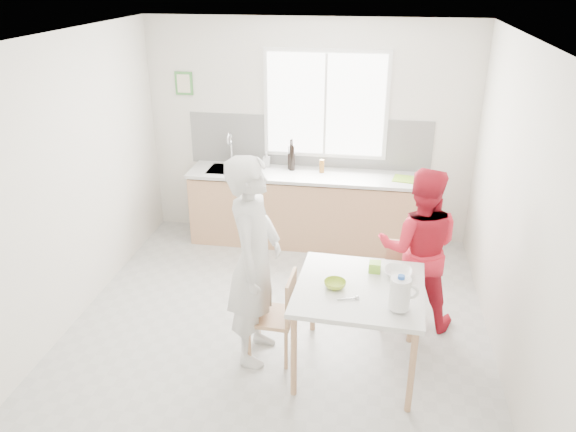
# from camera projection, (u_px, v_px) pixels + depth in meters

# --- Properties ---
(ground) EXTENTS (4.50, 4.50, 0.00)m
(ground) POSITION_uv_depth(u_px,v_px,m) (277.00, 331.00, 5.40)
(ground) COLOR #B7B7B2
(ground) RESTS_ON ground
(room_shell) EXTENTS (4.50, 4.50, 4.50)m
(room_shell) POSITION_uv_depth(u_px,v_px,m) (275.00, 169.00, 4.73)
(room_shell) COLOR silver
(room_shell) RESTS_ON ground
(window) EXTENTS (1.50, 0.06, 1.30)m
(window) POSITION_uv_depth(u_px,v_px,m) (326.00, 105.00, 6.69)
(window) COLOR white
(window) RESTS_ON room_shell
(backsplash) EXTENTS (3.00, 0.02, 0.65)m
(backsplash) POSITION_uv_depth(u_px,v_px,m) (308.00, 142.00, 6.92)
(backsplash) COLOR white
(backsplash) RESTS_ON room_shell
(picture_frame) EXTENTS (0.22, 0.03, 0.28)m
(picture_frame) POSITION_uv_depth(u_px,v_px,m) (184.00, 83.00, 6.87)
(picture_frame) COLOR #448E40
(picture_frame) RESTS_ON room_shell
(kitchen_counter) EXTENTS (2.84, 0.64, 1.37)m
(kitchen_counter) POSITION_uv_depth(u_px,v_px,m) (304.00, 211.00, 6.99)
(kitchen_counter) COLOR tan
(kitchen_counter) RESTS_ON ground
(dining_table) EXTENTS (1.09, 1.09, 0.80)m
(dining_table) POSITION_uv_depth(u_px,v_px,m) (359.00, 295.00, 4.64)
(dining_table) COLOR silver
(dining_table) RESTS_ON ground
(chair_left) EXTENTS (0.40, 0.40, 0.83)m
(chair_left) POSITION_uv_depth(u_px,v_px,m) (279.00, 313.00, 4.87)
(chair_left) COLOR tan
(chair_left) RESTS_ON ground
(chair_far) EXTENTS (0.39, 0.39, 0.81)m
(chair_far) POSITION_uv_depth(u_px,v_px,m) (402.00, 280.00, 5.41)
(chair_far) COLOR tan
(chair_far) RESTS_ON ground
(person_white) EXTENTS (0.48, 0.70, 1.87)m
(person_white) POSITION_uv_depth(u_px,v_px,m) (254.00, 262.00, 4.72)
(person_white) COLOR silver
(person_white) RESTS_ON ground
(person_red) EXTENTS (0.80, 0.64, 1.59)m
(person_red) POSITION_uv_depth(u_px,v_px,m) (419.00, 249.00, 5.24)
(person_red) COLOR red
(person_red) RESTS_ON ground
(bowl_green) EXTENTS (0.19, 0.19, 0.06)m
(bowl_green) POSITION_uv_depth(u_px,v_px,m) (335.00, 284.00, 4.58)
(bowl_green) COLOR #9DBD2B
(bowl_green) RESTS_ON dining_table
(bowl_white) EXTENTS (0.25, 0.25, 0.06)m
(bowl_white) POSITION_uv_depth(u_px,v_px,m) (398.00, 273.00, 4.76)
(bowl_white) COLOR silver
(bowl_white) RESTS_ON dining_table
(milk_jug) EXTENTS (0.22, 0.16, 0.28)m
(milk_jug) POSITION_uv_depth(u_px,v_px,m) (400.00, 293.00, 4.23)
(milk_jug) COLOR white
(milk_jug) RESTS_ON dining_table
(green_box) EXTENTS (0.10, 0.10, 0.09)m
(green_box) POSITION_uv_depth(u_px,v_px,m) (375.00, 267.00, 4.82)
(green_box) COLOR #82C52D
(green_box) RESTS_ON dining_table
(spoon) EXTENTS (0.16, 0.06, 0.01)m
(spoon) POSITION_uv_depth(u_px,v_px,m) (347.00, 299.00, 4.42)
(spoon) COLOR #A5A5AA
(spoon) RESTS_ON dining_table
(cutting_board) EXTENTS (0.39, 0.31, 0.01)m
(cutting_board) POSITION_uv_depth(u_px,v_px,m) (408.00, 179.00, 6.58)
(cutting_board) COLOR #89C12C
(cutting_board) RESTS_ON kitchen_counter
(wine_bottle_a) EXTENTS (0.07, 0.07, 0.32)m
(wine_bottle_a) POSITION_uv_depth(u_px,v_px,m) (292.00, 157.00, 6.84)
(wine_bottle_a) COLOR black
(wine_bottle_a) RESTS_ON kitchen_counter
(wine_bottle_b) EXTENTS (0.07, 0.07, 0.30)m
(wine_bottle_b) POSITION_uv_depth(u_px,v_px,m) (291.00, 157.00, 6.88)
(wine_bottle_b) COLOR black
(wine_bottle_b) RESTS_ON kitchen_counter
(jar_amber) EXTENTS (0.06, 0.06, 0.16)m
(jar_amber) POSITION_uv_depth(u_px,v_px,m) (322.00, 166.00, 6.79)
(jar_amber) COLOR brown
(jar_amber) RESTS_ON kitchen_counter
(soap_bottle) EXTENTS (0.09, 0.09, 0.18)m
(soap_bottle) POSITION_uv_depth(u_px,v_px,m) (267.00, 159.00, 6.99)
(soap_bottle) COLOR #999999
(soap_bottle) RESTS_ON kitchen_counter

